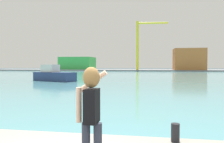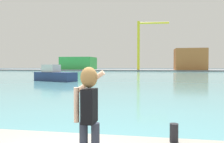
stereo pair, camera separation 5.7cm
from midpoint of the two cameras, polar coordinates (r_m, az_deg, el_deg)
The scene contains 9 objects.
ground_plane at distance 53.60m, azimuth 7.52°, elevation -0.90°, with size 220.00×220.00×0.00m, color #334751.
harbor_water at distance 55.60m, azimuth 7.58°, elevation -0.80°, with size 140.00×100.00×0.02m, color #599EA8.
far_shore_dock at distance 95.56m, azimuth 8.31°, elevation 0.37°, with size 140.00×20.00×0.51m, color gray.
person_photographer at distance 3.73m, azimuth -5.78°, elevation -9.24°, with size 0.53×0.55×1.74m.
harbor_bollard at distance 5.52m, azimuth 15.58°, elevation -14.81°, with size 0.20×0.20×0.42m, color black.
boat_moored at distance 34.39m, azimuth -14.74°, elevation -0.87°, with size 7.24×4.77×2.43m.
warehouse_left at distance 99.54m, azimuth -8.76°, elevation 2.09°, with size 13.66×12.06×5.31m, color green.
warehouse_right at distance 91.08m, azimuth 19.06°, elevation 2.97°, with size 11.45×8.41×8.20m, color #B26633.
port_crane at distance 88.26m, azimuth 7.40°, elevation 7.90°, with size 12.14×1.85×18.94m.
Camera 1 is at (1.64, -3.53, 2.38)m, focal length 35.77 mm.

